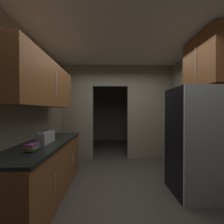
{
  "coord_description": "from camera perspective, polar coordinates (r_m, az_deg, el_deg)",
  "views": [
    {
      "loc": [
        -0.24,
        -2.33,
        1.4
      ],
      "look_at": [
        -0.18,
        0.86,
        1.37
      ],
      "focal_mm": 22.03,
      "sensor_mm": 36.0,
      "label": 1
    }
  ],
  "objects": [
    {
      "name": "kitchen_overhead_slab",
      "position": [
        3.16,
        3.7,
        25.96
      ],
      "size": [
        3.65,
        7.47,
        0.06
      ],
      "primitive_type": "cube",
      "color": "silver"
    },
    {
      "name": "adjoining_room_shell",
      "position": [
        5.82,
        1.21,
        0.19
      ],
      "size": [
        3.25,
        2.57,
        2.73
      ],
      "color": "gray",
      "rests_on": "ground"
    },
    {
      "name": "ground",
      "position": [
        2.73,
        4.73,
        -30.42
      ],
      "size": [
        20.0,
        20.0,
        0.0
      ],
      "primitive_type": "plane",
      "color": "#47423D"
    },
    {
      "name": "kitchen_flank_left",
      "position": [
        2.42,
        -37.56,
        -0.47
      ],
      "size": [
        0.1,
        4.24,
        2.73
      ],
      "primitive_type": "cube",
      "color": "gray",
      "rests_on": "ground"
    },
    {
      "name": "boombox",
      "position": [
        2.47,
        -25.93,
        -9.42
      ],
      "size": [
        0.16,
        0.39,
        0.21
      ],
      "color": "#B2B2B7",
      "rests_on": "lower_cabinet_run"
    },
    {
      "name": "book_stack",
      "position": [
        2.08,
        -30.36,
        -12.58
      ],
      "size": [
        0.14,
        0.18,
        0.09
      ],
      "color": "black",
      "rests_on": "lower_cabinet_run"
    },
    {
      "name": "lower_cabinet_run",
      "position": [
        2.67,
        -25.92,
        -20.54
      ],
      "size": [
        0.67,
        2.0,
        0.88
      ],
      "color": "brown",
      "rests_on": "ground"
    },
    {
      "name": "kitchen_partition",
      "position": [
        4.07,
        3.18,
        1.41
      ],
      "size": [
        3.25,
        0.12,
        2.73
      ],
      "color": "gray",
      "rests_on": "ground"
    },
    {
      "name": "upper_cabinet_fridgeside",
      "position": [
        3.03,
        34.39,
        16.93
      ],
      "size": [
        0.36,
        0.88,
        0.9
      ],
      "color": "brown"
    },
    {
      "name": "refrigerator",
      "position": [
        2.75,
        31.73,
        -10.24
      ],
      "size": [
        0.8,
        0.72,
        1.78
      ],
      "color": "black",
      "rests_on": "ground"
    },
    {
      "name": "upper_cabinet_counterside",
      "position": [
        2.53,
        -26.06,
        10.28
      ],
      "size": [
        0.36,
        1.8,
        0.73
      ],
      "color": "brown"
    }
  ]
}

